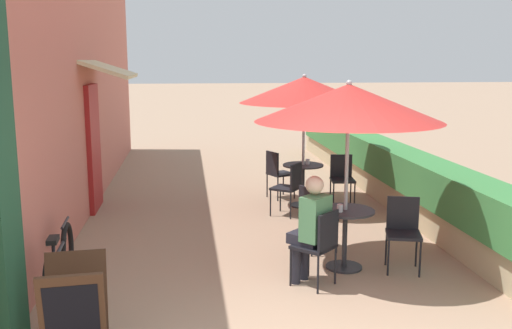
{
  "coord_description": "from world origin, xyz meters",
  "views": [
    {
      "loc": [
        -0.83,
        -4.25,
        2.48
      ],
      "look_at": [
        0.15,
        3.82,
        1.0
      ],
      "focal_mm": 40.0,
      "sensor_mm": 36.0,
      "label": 1
    }
  ],
  "objects_px": {
    "cafe_chair_mid_right": "(277,171)",
    "coffee_cup_mid": "(308,162)",
    "cafe_chair_near_left": "(313,213)",
    "seated_patron_near_right": "(311,225)",
    "menu_board": "(75,313)",
    "patio_umbrella_near": "(349,103)",
    "cafe_chair_near_back": "(403,228)",
    "cafe_chair_mid_left": "(342,176)",
    "patio_umbrella_mid": "(304,90)",
    "patio_table_mid": "(303,178)",
    "patio_table_near": "(345,228)",
    "cafe_chair_near_right": "(319,242)",
    "coffee_cup_near": "(340,208)",
    "cafe_chair_mid_back": "(290,185)",
    "bicycle_leaning": "(60,266)"
  },
  "relations": [
    {
      "from": "patio_table_mid",
      "to": "cafe_chair_mid_left",
      "type": "relative_size",
      "value": 0.84
    },
    {
      "from": "cafe_chair_near_back",
      "to": "menu_board",
      "type": "relative_size",
      "value": 1.0
    },
    {
      "from": "patio_umbrella_mid",
      "to": "patio_table_near",
      "type": "bearing_deg",
      "value": -91.98
    },
    {
      "from": "cafe_chair_mid_right",
      "to": "coffee_cup_mid",
      "type": "distance_m",
      "value": 0.77
    },
    {
      "from": "cafe_chair_mid_right",
      "to": "coffee_cup_mid",
      "type": "relative_size",
      "value": 9.67
    },
    {
      "from": "cafe_chair_near_left",
      "to": "patio_table_mid",
      "type": "relative_size",
      "value": 1.19
    },
    {
      "from": "coffee_cup_near",
      "to": "cafe_chair_mid_left",
      "type": "height_order",
      "value": "cafe_chair_mid_left"
    },
    {
      "from": "cafe_chair_near_back",
      "to": "patio_table_near",
      "type": "bearing_deg",
      "value": 6.34
    },
    {
      "from": "patio_umbrella_near",
      "to": "cafe_chair_near_left",
      "type": "xyz_separation_m",
      "value": [
        -0.24,
        0.65,
        -1.48
      ]
    },
    {
      "from": "cafe_chair_near_back",
      "to": "patio_umbrella_mid",
      "type": "bearing_deg",
      "value": -63.84
    },
    {
      "from": "cafe_chair_near_left",
      "to": "bicycle_leaning",
      "type": "xyz_separation_m",
      "value": [
        -2.98,
        -1.13,
        -0.17
      ]
    },
    {
      "from": "cafe_chair_near_right",
      "to": "seated_patron_near_right",
      "type": "height_order",
      "value": "seated_patron_near_right"
    },
    {
      "from": "seated_patron_near_right",
      "to": "patio_umbrella_mid",
      "type": "bearing_deg",
      "value": 35.56
    },
    {
      "from": "cafe_chair_near_left",
      "to": "coffee_cup_near",
      "type": "relative_size",
      "value": 9.67
    },
    {
      "from": "patio_umbrella_mid",
      "to": "cafe_chair_mid_left",
      "type": "bearing_deg",
      "value": 0.65
    },
    {
      "from": "patio_table_mid",
      "to": "cafe_chair_mid_right",
      "type": "distance_m",
      "value": 0.69
    },
    {
      "from": "patio_umbrella_near",
      "to": "cafe_chair_near_back",
      "type": "bearing_deg",
      "value": -9.36
    },
    {
      "from": "cafe_chair_near_right",
      "to": "seated_patron_near_right",
      "type": "distance_m",
      "value": 0.2
    },
    {
      "from": "cafe_chair_mid_left",
      "to": "menu_board",
      "type": "height_order",
      "value": "cafe_chair_mid_left"
    },
    {
      "from": "cafe_chair_near_left",
      "to": "cafe_chair_mid_right",
      "type": "xyz_separation_m",
      "value": [
        -0.0,
        2.97,
        0.0
      ]
    },
    {
      "from": "cafe_chair_near_left",
      "to": "cafe_chair_mid_back",
      "type": "bearing_deg",
      "value": 165.4
    },
    {
      "from": "cafe_chair_near_back",
      "to": "coffee_cup_near",
      "type": "height_order",
      "value": "cafe_chair_near_back"
    },
    {
      "from": "cafe_chair_near_left",
      "to": "coffee_cup_near",
      "type": "height_order",
      "value": "cafe_chair_near_left"
    },
    {
      "from": "patio_table_mid",
      "to": "cafe_chair_mid_right",
      "type": "xyz_separation_m",
      "value": [
        -0.35,
        0.6,
        0.02
      ]
    },
    {
      "from": "cafe_chair_near_right",
      "to": "patio_umbrella_mid",
      "type": "distance_m",
      "value": 3.89
    },
    {
      "from": "seated_patron_near_right",
      "to": "cafe_chair_mid_right",
      "type": "relative_size",
      "value": 1.44
    },
    {
      "from": "cafe_chair_near_back",
      "to": "coffee_cup_mid",
      "type": "distance_m",
      "value": 3.2
    },
    {
      "from": "patio_umbrella_mid",
      "to": "menu_board",
      "type": "height_order",
      "value": "patio_umbrella_mid"
    },
    {
      "from": "cafe_chair_near_right",
      "to": "cafe_chair_mid_back",
      "type": "distance_m",
      "value": 2.96
    },
    {
      "from": "patio_umbrella_mid",
      "to": "coffee_cup_mid",
      "type": "bearing_deg",
      "value": 11.03
    },
    {
      "from": "cafe_chair_near_back",
      "to": "cafe_chair_mid_right",
      "type": "height_order",
      "value": "same"
    },
    {
      "from": "patio_umbrella_near",
      "to": "cafe_chair_near_right",
      "type": "bearing_deg",
      "value": -129.36
    },
    {
      "from": "cafe_chair_mid_right",
      "to": "coffee_cup_near",
      "type": "bearing_deg",
      "value": -21.92
    },
    {
      "from": "cafe_chair_near_right",
      "to": "cafe_chair_near_back",
      "type": "height_order",
      "value": "same"
    },
    {
      "from": "cafe_chair_near_left",
      "to": "patio_umbrella_mid",
      "type": "bearing_deg",
      "value": 157.35
    },
    {
      "from": "cafe_chair_near_left",
      "to": "seated_patron_near_right",
      "type": "bearing_deg",
      "value": -28.21
    },
    {
      "from": "cafe_chair_near_right",
      "to": "cafe_chair_near_back",
      "type": "xyz_separation_m",
      "value": [
        1.12,
        0.42,
        0.0
      ]
    },
    {
      "from": "cafe_chair_near_left",
      "to": "bicycle_leaning",
      "type": "height_order",
      "value": "cafe_chair_near_left"
    },
    {
      "from": "seated_patron_near_right",
      "to": "cafe_chair_mid_left",
      "type": "height_order",
      "value": "seated_patron_near_right"
    },
    {
      "from": "patio_table_mid",
      "to": "coffee_cup_near",
      "type": "bearing_deg",
      "value": -93.65
    },
    {
      "from": "seated_patron_near_right",
      "to": "cafe_chair_near_back",
      "type": "height_order",
      "value": "seated_patron_near_right"
    },
    {
      "from": "cafe_chair_mid_right",
      "to": "patio_table_near",
      "type": "bearing_deg",
      "value": -20.39
    },
    {
      "from": "seated_patron_near_right",
      "to": "cafe_chair_mid_right",
      "type": "bearing_deg",
      "value": 41.93
    },
    {
      "from": "patio_umbrella_near",
      "to": "cafe_chair_mid_left",
      "type": "distance_m",
      "value": 3.47
    },
    {
      "from": "cafe_chair_near_right",
      "to": "seated_patron_near_right",
      "type": "xyz_separation_m",
      "value": [
        -0.08,
        0.08,
        0.17
      ]
    },
    {
      "from": "patio_umbrella_near",
      "to": "coffee_cup_mid",
      "type": "xyz_separation_m",
      "value": [
        0.19,
        3.04,
        -1.23
      ]
    },
    {
      "from": "menu_board",
      "to": "cafe_chair_near_back",
      "type": "bearing_deg",
      "value": 20.71
    },
    {
      "from": "menu_board",
      "to": "coffee_cup_mid",
      "type": "bearing_deg",
      "value": 52.76
    },
    {
      "from": "patio_table_mid",
      "to": "menu_board",
      "type": "bearing_deg",
      "value": -120.91
    },
    {
      "from": "seated_patron_near_right",
      "to": "menu_board",
      "type": "xyz_separation_m",
      "value": [
        -2.3,
        -1.39,
        -0.26
      ]
    }
  ]
}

